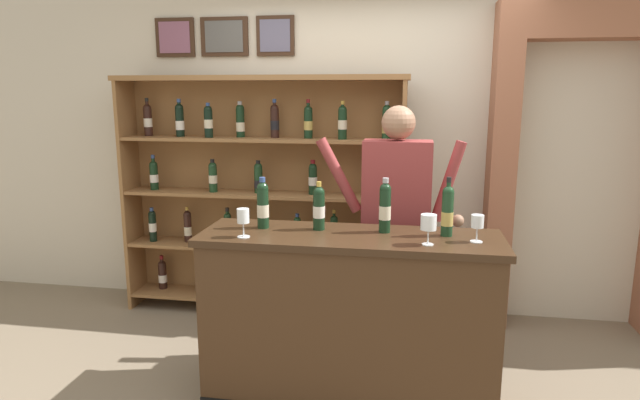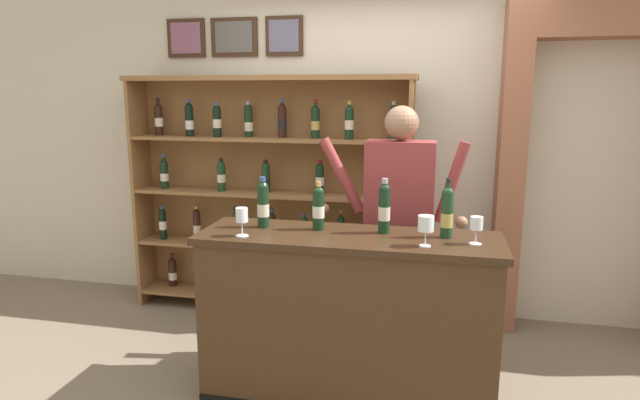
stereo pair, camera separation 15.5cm
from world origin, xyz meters
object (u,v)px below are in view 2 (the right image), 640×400
tasting_bottle_chianti (447,212)px  wine_glass_left (426,224)px  wine_shelf (270,189)px  tasting_bottle_brunello (263,204)px  tasting_bottle_grappa (318,207)px  tasting_bottle_rosso (384,207)px  wine_glass_center (242,217)px  wine_glass_spare (476,225)px  tasting_counter (347,320)px  shopkeeper (399,207)px

tasting_bottle_chianti → wine_glass_left: tasting_bottle_chianti is taller
wine_shelf → tasting_bottle_brunello: bearing=-73.9°
tasting_bottle_grappa → tasting_bottle_rosso: tasting_bottle_rosso is taller
tasting_bottle_rosso → wine_glass_center: 0.80m
tasting_bottle_grappa → wine_glass_left: tasting_bottle_grappa is taller
wine_glass_spare → wine_shelf: bearing=140.8°
wine_glass_left → wine_glass_spare: bearing=20.8°
tasting_bottle_brunello → wine_glass_center: size_ratio=1.87×
tasting_bottle_grappa → tasting_bottle_chianti: tasting_bottle_chianti is taller
tasting_bottle_grappa → wine_glass_center: 0.45m
tasting_bottle_grappa → tasting_bottle_rosso: bearing=0.7°
tasting_bottle_brunello → wine_glass_center: tasting_bottle_brunello is taller
tasting_bottle_rosso → tasting_bottle_chianti: 0.35m
wine_glass_center → wine_shelf: bearing=101.6°
tasting_bottle_grappa → wine_glass_spare: 0.88m
tasting_bottle_chianti → wine_glass_left: size_ratio=2.03×
tasting_bottle_brunello → tasting_bottle_rosso: (0.71, 0.02, 0.01)m
wine_shelf → wine_glass_center: bearing=-78.4°
wine_glass_spare → wine_glass_center: bearing=-174.7°
tasting_bottle_chianti → wine_glass_spare: 0.19m
tasting_counter → wine_shelf: bearing=125.0°
tasting_counter → tasting_bottle_chianti: tasting_bottle_chianti is taller
tasting_bottle_brunello → tasting_bottle_chianti: tasting_bottle_chianti is taller
tasting_bottle_chianti → wine_glass_center: bearing=-168.7°
tasting_bottle_chianti → wine_glass_spare: tasting_bottle_chianti is taller
shopkeeper → tasting_bottle_brunello: 0.90m
tasting_bottle_brunello → tasting_bottle_rosso: size_ratio=0.96×
wine_glass_left → wine_glass_center: wine_glass_left is taller
shopkeeper → tasting_bottle_chianti: 0.57m
tasting_bottle_brunello → wine_glass_spare: bearing=-4.9°
tasting_counter → wine_glass_left: (0.43, -0.13, 0.63)m
wine_glass_left → wine_glass_center: (-1.00, -0.02, -0.01)m
tasting_bottle_rosso → wine_glass_spare: (0.50, -0.12, -0.05)m
wine_shelf → tasting_bottle_grappa: 1.32m
tasting_bottle_grappa → tasting_bottle_brunello: bearing=-177.0°
shopkeeper → tasting_bottle_brunello: bearing=-147.9°
tasting_bottle_grappa → tasting_bottle_rosso: (0.38, 0.00, 0.02)m
wine_glass_left → tasting_bottle_grappa: bearing=160.6°
wine_glass_left → wine_shelf: bearing=133.4°
wine_shelf → shopkeeper: wine_shelf is taller
wine_shelf → tasting_counter: bearing=-55.0°
tasting_counter → wine_glass_spare: (0.68, -0.04, 0.61)m
shopkeeper → tasting_bottle_rosso: size_ratio=5.48×
tasting_bottle_chianti → wine_glass_left: 0.23m
wine_shelf → tasting_bottle_chianti: bearing=-39.7°
tasting_counter → wine_glass_center: bearing=-165.1°
tasting_bottle_brunello → shopkeeper: bearing=32.1°
tasting_bottle_brunello → tasting_bottle_rosso: tasting_bottle_rosso is taller
shopkeeper → wine_glass_center: bearing=-139.4°
tasting_counter → tasting_bottle_rosso: size_ratio=5.41×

